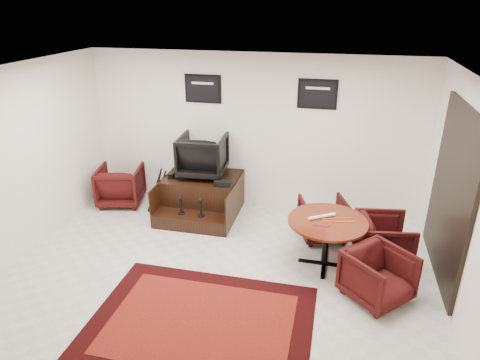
{
  "coord_description": "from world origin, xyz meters",
  "views": [
    {
      "loc": [
        1.47,
        -4.74,
        3.63
      ],
      "look_at": [
        0.14,
        0.9,
        1.15
      ],
      "focal_mm": 32.0,
      "sensor_mm": 36.0,
      "label": 1
    }
  ],
  "objects_px": {
    "armchair_side": "(120,183)",
    "table_chair_window": "(384,238)",
    "shine_podium": "(202,197)",
    "shine_chair": "(203,153)",
    "meeting_table": "(327,226)",
    "table_chair_back": "(323,217)",
    "table_chair_corner": "(378,274)"
  },
  "relations": [
    {
      "from": "shine_podium",
      "to": "shine_chair",
      "type": "relative_size",
      "value": 1.66
    },
    {
      "from": "armchair_side",
      "to": "table_chair_window",
      "type": "height_order",
      "value": "armchair_side"
    },
    {
      "from": "shine_chair",
      "to": "table_chair_corner",
      "type": "height_order",
      "value": "shine_chair"
    },
    {
      "from": "meeting_table",
      "to": "table_chair_back",
      "type": "height_order",
      "value": "meeting_table"
    },
    {
      "from": "shine_podium",
      "to": "meeting_table",
      "type": "distance_m",
      "value": 2.58
    },
    {
      "from": "shine_podium",
      "to": "shine_chair",
      "type": "bearing_deg",
      "value": 90.0
    },
    {
      "from": "shine_podium",
      "to": "armchair_side",
      "type": "relative_size",
      "value": 1.69
    },
    {
      "from": "armchair_side",
      "to": "table_chair_corner",
      "type": "distance_m",
      "value": 4.92
    },
    {
      "from": "shine_chair",
      "to": "armchair_side",
      "type": "xyz_separation_m",
      "value": [
        -1.61,
        -0.12,
        -0.69
      ]
    },
    {
      "from": "shine_podium",
      "to": "meeting_table",
      "type": "height_order",
      "value": "meeting_table"
    },
    {
      "from": "shine_podium",
      "to": "table_chair_window",
      "type": "xyz_separation_m",
      "value": [
        3.09,
        -0.87,
        0.07
      ]
    },
    {
      "from": "meeting_table",
      "to": "table_chair_back",
      "type": "relative_size",
      "value": 1.55
    },
    {
      "from": "armchair_side",
      "to": "table_chair_corner",
      "type": "bearing_deg",
      "value": 145.62
    },
    {
      "from": "table_chair_window",
      "to": "meeting_table",
      "type": "bearing_deg",
      "value": 101.9
    },
    {
      "from": "shine_podium",
      "to": "table_chair_window",
      "type": "relative_size",
      "value": 1.77
    },
    {
      "from": "shine_chair",
      "to": "meeting_table",
      "type": "relative_size",
      "value": 0.73
    },
    {
      "from": "shine_podium",
      "to": "meeting_table",
      "type": "bearing_deg",
      "value": -27.66
    },
    {
      "from": "table_chair_corner",
      "to": "shine_chair",
      "type": "bearing_deg",
      "value": 100.49
    },
    {
      "from": "armchair_side",
      "to": "meeting_table",
      "type": "distance_m",
      "value": 4.07
    },
    {
      "from": "shine_podium",
      "to": "table_chair_back",
      "type": "xyz_separation_m",
      "value": [
        2.19,
        -0.39,
        0.05
      ]
    },
    {
      "from": "shine_podium",
      "to": "table_chair_window",
      "type": "distance_m",
      "value": 3.21
    },
    {
      "from": "meeting_table",
      "to": "table_chair_window",
      "type": "height_order",
      "value": "table_chair_window"
    },
    {
      "from": "table_chair_corner",
      "to": "armchair_side",
      "type": "bearing_deg",
      "value": 112.05
    },
    {
      "from": "meeting_table",
      "to": "table_chair_corner",
      "type": "bearing_deg",
      "value": -42.03
    },
    {
      "from": "meeting_table",
      "to": "table_chair_window",
      "type": "bearing_deg",
      "value": 20.83
    },
    {
      "from": "armchair_side",
      "to": "shine_podium",
      "type": "bearing_deg",
      "value": 166.62
    },
    {
      "from": "meeting_table",
      "to": "table_chair_back",
      "type": "bearing_deg",
      "value": 95.36
    },
    {
      "from": "table_chair_window",
      "to": "table_chair_corner",
      "type": "xyz_separation_m",
      "value": [
        -0.13,
        -0.94,
        -0.01
      ]
    },
    {
      "from": "shine_podium",
      "to": "table_chair_corner",
      "type": "relative_size",
      "value": 1.81
    },
    {
      "from": "shine_chair",
      "to": "meeting_table",
      "type": "xyz_separation_m",
      "value": [
        2.26,
        -1.33,
        -0.45
      ]
    },
    {
      "from": "shine_podium",
      "to": "table_chair_window",
      "type": "bearing_deg",
      "value": -15.76
    },
    {
      "from": "shine_chair",
      "to": "table_chair_window",
      "type": "xyz_separation_m",
      "value": [
        3.09,
        -1.01,
        -0.71
      ]
    }
  ]
}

